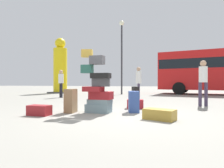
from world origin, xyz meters
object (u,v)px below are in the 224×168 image
Objects in this scene: lamp_post at (122,45)px; person_tourist_with_camera at (61,81)px; suitcase_tan_upright_blue at (159,114)px; person_bearded_onlooker at (139,80)px; suitcase_brown_right_side at (71,101)px; yellow_dummy_statue at (60,68)px; suitcase_maroon_foreground_far at (39,110)px; suitcase_maroon_foreground_near at (135,104)px; parked_bus at (224,69)px; person_passerby_in_red at (203,79)px; suitcase_navy_left_side at (134,102)px; suitcase_tower at (98,90)px; suitcase_black_white_trunk at (135,96)px.

person_tourist_with_camera is at bearing -125.58° from lamp_post.
suitcase_tan_upright_blue is 0.42× the size of person_bearded_onlooker.
suitcase_brown_right_side is at bearing -87.77° from lamp_post.
person_bearded_onlooker is at bearing -31.63° from yellow_dummy_statue.
suitcase_maroon_foreground_near is (2.28, 2.02, 0.02)m from suitcase_maroon_foreground_far.
yellow_dummy_statue is at bearing 117.19° from suitcase_brown_right_side.
person_tourist_with_camera is at bearing -140.08° from parked_bus.
suitcase_maroon_foreground_near is 11.33m from yellow_dummy_statue.
person_passerby_in_red is at bearing -97.64° from parked_bus.
parked_bus is at bearing 124.10° from person_bearded_onlooker.
person_tourist_with_camera is 0.18× the size of parked_bus.
lamp_post is at bearing 88.57° from suitcase_brown_right_side.
suitcase_tan_upright_blue is at bearing -66.64° from suitcase_navy_left_side.
suitcase_navy_left_side is at bearing -50.52° from yellow_dummy_statue.
person_bearded_onlooker is (-0.43, 4.78, 0.71)m from suitcase_navy_left_side.
suitcase_brown_right_side is (-0.79, -0.16, -0.32)m from suitcase_tower.
suitcase_navy_left_side is at bearing 11.77° from suitcase_brown_right_side.
person_tourist_with_camera is at bearing -96.37° from person_bearded_onlooker.
yellow_dummy_statue is 12.58m from parked_bus.
person_bearded_onlooker is 7.49m from parked_bus.
suitcase_tower is at bearing 21.92° from person_passerby_in_red.
yellow_dummy_statue is 0.50× the size of parked_bus.
suitcase_black_white_trunk reaches higher than suitcase_maroon_foreground_far.
parked_bus is 1.69× the size of lamp_post.
suitcase_maroon_foreground_far is 0.35× the size of person_passerby_in_red.
suitcase_maroon_foreground_near is at bearing 7.47° from person_tourist_with_camera.
lamp_post is (-2.05, 7.62, 3.46)m from suitcase_maroon_foreground_near.
parked_bus reaches higher than suitcase_tower.
suitcase_maroon_foreground_near is at bearing 136.53° from suitcase_tan_upright_blue.
yellow_dummy_statue is (-7.55, 9.16, 1.75)m from suitcase_navy_left_side.
person_bearded_onlooker is 8.42m from yellow_dummy_statue.
person_passerby_in_red is at bearing 26.00° from person_tourist_with_camera.
suitcase_brown_right_side reaches higher than suitcase_tan_upright_blue.
parked_bus reaches higher than suitcase_navy_left_side.
suitcase_tan_upright_blue is (3.11, 0.18, -0.01)m from suitcase_maroon_foreground_far.
yellow_dummy_statue reaches higher than suitcase_brown_right_side.
lamp_post is at bearing 81.51° from suitcase_black_white_trunk.
person_bearded_onlooker reaches higher than suitcase_brown_right_side.
lamp_post is at bearing -7.17° from yellow_dummy_statue.
person_passerby_in_red is 12.12m from yellow_dummy_statue.
suitcase_maroon_foreground_far is at bearing -26.92° from person_bearded_onlooker.
suitcase_maroon_foreground_far is 11.71m from yellow_dummy_statue.
suitcase_tan_upright_blue is 7.99m from person_tourist_with_camera.
lamp_post is at bearing 97.36° from suitcase_tower.
suitcase_maroon_foreground_far is at bearing -111.88° from parked_bus.
yellow_dummy_statue is (-7.37, 7.52, 1.70)m from suitcase_black_white_trunk.
suitcase_tower is 9.36m from lamp_post.
suitcase_tan_upright_blue is 2.79m from suitcase_black_white_trunk.
yellow_dummy_statue is 5.67m from lamp_post.
person_tourist_with_camera is 7.59m from person_passerby_in_red.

